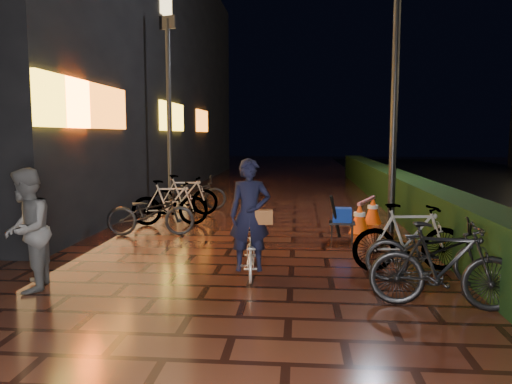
# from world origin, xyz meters

# --- Properties ---
(ground) EXTENTS (80.00, 80.00, 0.00)m
(ground) POSITION_xyz_m (0.00, 0.00, 0.00)
(ground) COLOR #381911
(ground) RESTS_ON ground
(hedge) EXTENTS (0.70, 20.00, 1.00)m
(hedge) POSITION_xyz_m (3.30, 8.00, 0.50)
(hedge) COLOR black
(hedge) RESTS_ON ground
(bystander_person) EXTENTS (0.81, 0.92, 1.60)m
(bystander_person) POSITION_xyz_m (-2.84, -0.95, 0.80)
(bystander_person) COLOR #535355
(bystander_person) RESTS_ON ground
(storefront_block) EXTENTS (12.09, 22.00, 9.00)m
(storefront_block) POSITION_xyz_m (-9.50, 11.50, 4.50)
(storefront_block) COLOR black
(storefront_block) RESTS_ON ground
(lamp_post_hedge) EXTENTS (0.54, 0.17, 5.60)m
(lamp_post_hedge) POSITION_xyz_m (2.58, 3.53, 3.08)
(lamp_post_hedge) COLOR black
(lamp_post_hedge) RESTS_ON ground
(lamp_post_sf) EXTENTS (0.49, 0.24, 5.14)m
(lamp_post_sf) POSITION_xyz_m (-2.84, 6.30, 2.83)
(lamp_post_sf) COLOR black
(lamp_post_sf) RESTS_ON ground
(cyclist) EXTENTS (0.63, 1.22, 1.70)m
(cyclist) POSITION_xyz_m (-0.03, -0.06, 0.63)
(cyclist) COLOR white
(cyclist) RESTS_ON ground
(traffic_barrier) EXTENTS (0.88, 1.55, 0.64)m
(traffic_barrier) POSITION_xyz_m (2.13, 3.89, 0.32)
(traffic_barrier) COLOR #FD530D
(traffic_barrier) RESTS_ON ground
(cart_assembly) EXTENTS (0.52, 0.50, 0.91)m
(cart_assembly) POSITION_xyz_m (1.47, 2.50, 0.47)
(cart_assembly) COLOR black
(cart_assembly) RESTS_ON ground
(parked_bikes_storefront) EXTENTS (1.94, 4.38, 1.02)m
(parked_bikes_storefront) POSITION_xyz_m (-2.24, 4.53, 0.48)
(parked_bikes_storefront) COLOR black
(parked_bikes_storefront) RESTS_ON ground
(parked_bikes_hedge) EXTENTS (1.95, 2.33, 1.02)m
(parked_bikes_hedge) POSITION_xyz_m (2.37, -0.31, 0.49)
(parked_bikes_hedge) COLOR black
(parked_bikes_hedge) RESTS_ON ground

